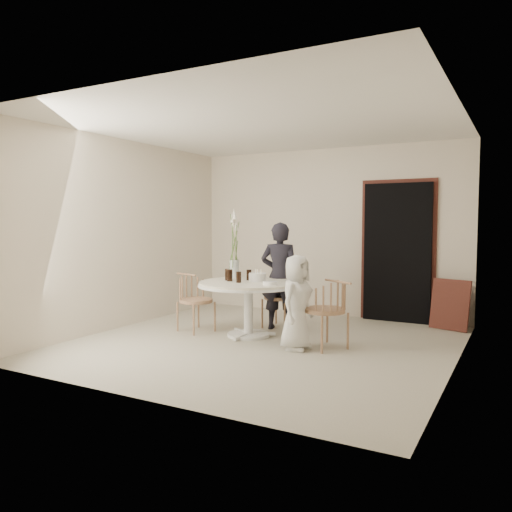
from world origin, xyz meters
The scene contains 18 objects.
ground centered at (0.00, 0.00, 0.00)m, with size 4.50×4.50×0.00m, color beige.
room_shell centered at (0.00, 0.00, 1.62)m, with size 4.50×4.50×4.50m.
doorway centered at (1.15, 2.19, 1.05)m, with size 1.00×0.10×2.10m, color black.
door_trim centered at (1.15, 2.23, 1.11)m, with size 1.12×0.03×2.22m, color #59251E.
table centered at (-0.35, 0.25, 0.62)m, with size 1.33×1.33×0.73m.
picture_frame centered at (1.95, 1.95, 0.36)m, with size 0.54×0.04×0.72m, color #59251E.
chair_far centered at (-0.20, 1.05, 0.53)m, with size 0.48×0.52×0.81m.
chair_right centered at (0.86, 0.09, 0.55)m, with size 0.64×0.62×0.85m.
chair_left centered at (-1.24, 0.19, 0.52)m, with size 0.55×0.53×0.80m.
girl centered at (-0.17, 0.84, 0.76)m, with size 0.55×0.36×1.51m, color black.
boy centered at (0.49, -0.07, 0.57)m, with size 0.55×0.36×1.13m, color silver.
birthday_cake centered at (-0.26, 0.33, 0.79)m, with size 0.23×0.23×0.16m.
cola_tumbler_a centered at (-0.59, 0.18, 0.81)m, with size 0.07×0.07×0.16m, color black.
cola_tumbler_b centered at (-0.41, 0.10, 0.80)m, with size 0.07×0.07×0.14m, color black.
cola_tumbler_c centered at (-0.67, 0.25, 0.81)m, with size 0.07×0.07×0.16m, color black.
cola_tumbler_d centered at (-0.42, 0.40, 0.80)m, with size 0.07×0.07×0.14m, color black.
plate_stack centered at (0.06, 0.08, 0.75)m, with size 0.18×0.18×0.05m, color white.
flower_vase centered at (-0.77, 0.60, 1.11)m, with size 0.13×0.13×0.98m.
Camera 1 is at (2.86, -5.46, 1.53)m, focal length 35.00 mm.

